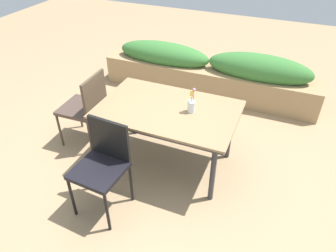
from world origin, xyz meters
The scene contains 6 objects.
ground_plane centered at (0.00, 0.00, 0.00)m, with size 12.00×12.00×0.00m, color #9E7F5B.
dining_table centered at (0.03, 0.08, 0.66)m, with size 1.42×0.91×0.72m.
chair_near_left centered at (-0.28, -0.69, 0.54)m, with size 0.46×0.46×0.90m.
chair_end_left centered at (-0.99, 0.08, 0.52)m, with size 0.47×0.47×0.91m.
flower_vase centered at (0.27, 0.11, 0.83)m, with size 0.08×0.08×0.27m.
planter_box centered at (0.00, 1.77, 0.35)m, with size 3.20×0.49×0.75m.
Camera 1 is at (1.07, -2.43, 2.45)m, focal length 33.82 mm.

